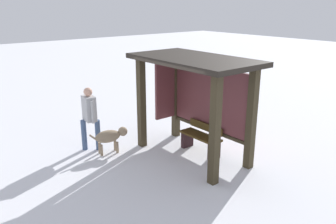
% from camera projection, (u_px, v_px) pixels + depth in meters
% --- Properties ---
extents(ground_plane, '(60.00, 60.00, 0.00)m').
position_uv_depth(ground_plane, '(191.00, 155.00, 8.90)').
color(ground_plane, white).
extents(bus_shelter, '(3.22, 1.75, 2.55)m').
position_uv_depth(bus_shelter, '(195.00, 83.00, 8.49)').
color(bus_shelter, '#38301E').
rests_on(bus_shelter, ground).
extents(bench_left_inside, '(1.21, 0.42, 0.77)m').
position_uv_depth(bench_left_inside, '(201.00, 139.00, 8.99)').
color(bench_left_inside, '#493716').
rests_on(bench_left_inside, ground).
extents(person_walking, '(0.62, 0.45, 1.71)m').
position_uv_depth(person_walking, '(90.00, 114.00, 8.97)').
color(person_walking, '#AEAFB0').
rests_on(person_walking, ground).
extents(dog, '(0.42, 1.01, 0.66)m').
position_uv_depth(dog, '(110.00, 136.00, 8.94)').
color(dog, gray).
rests_on(dog, ground).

